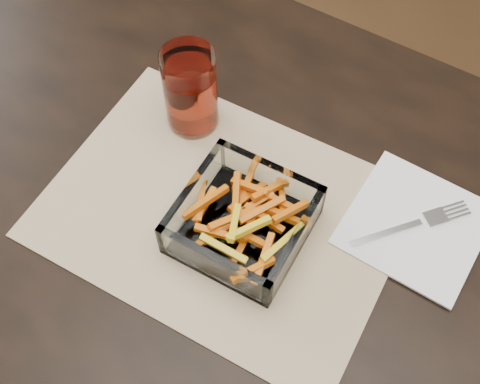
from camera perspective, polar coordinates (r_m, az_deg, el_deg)
name	(u,v)px	position (r m, az deg, el deg)	size (l,w,h in m)	color
dining_table	(291,317)	(0.83, 4.88, -11.69)	(1.60, 0.90, 0.75)	black
placemat	(222,212)	(0.79, -1.73, -1.90)	(0.45, 0.33, 0.00)	tan
glass_bowl	(243,222)	(0.75, 0.27, -2.87)	(0.16, 0.16, 0.06)	white
tumbler	(191,92)	(0.83, -4.71, 9.40)	(0.07, 0.07, 0.13)	white
napkin	(415,225)	(0.81, 16.28, -3.00)	(0.17, 0.17, 0.00)	white
fork	(414,224)	(0.80, 16.20, -2.93)	(0.12, 0.14, 0.00)	silver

